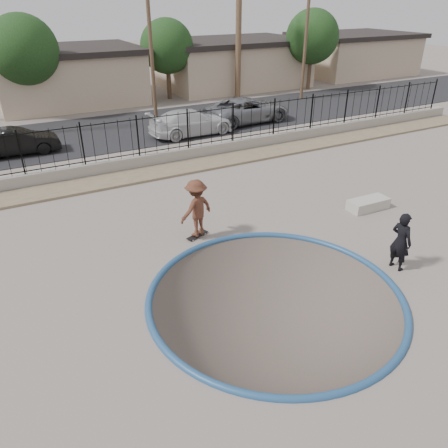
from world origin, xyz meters
TOP-DOWN VIEW (x-y plane):
  - ground at (0.00, 12.00)m, footprint 120.00×120.00m
  - bowl_pit at (0.00, -1.00)m, footprint 6.84×6.84m
  - coping_ring at (0.00, -1.00)m, footprint 7.04×7.04m
  - rock_strip at (0.00, 9.20)m, footprint 42.00×1.60m
  - retaining_wall at (0.00, 10.30)m, footprint 42.00×0.45m
  - fence at (0.00, 10.30)m, footprint 40.00×0.04m
  - street at (0.00, 17.00)m, footprint 90.00×8.00m
  - house_center at (0.00, 26.50)m, footprint 10.60×8.60m
  - house_east at (14.00, 26.50)m, footprint 12.60×8.60m
  - house_east_far at (28.00, 26.50)m, footprint 11.60×8.60m
  - utility_pole_mid at (4.00, 19.00)m, footprint 1.70×0.24m
  - utility_pole_right at (16.00, 19.00)m, footprint 1.70×0.24m
  - street_tree_left at (-3.00, 23.00)m, footprint 4.32×4.32m
  - street_tree_mid at (7.00, 24.00)m, footprint 3.96×3.96m
  - street_tree_right at (19.00, 22.00)m, footprint 4.32×4.32m
  - skater at (-0.46, 3.00)m, footprint 1.43×1.08m
  - skateboard at (-0.46, 3.00)m, footprint 0.88×0.50m
  - videographer at (4.00, -1.53)m, footprint 0.50×0.70m
  - concrete_ledge at (6.22, 1.89)m, footprint 1.62×0.75m
  - car_b at (-4.86, 15.00)m, footprint 4.10×1.55m
  - car_c at (4.39, 14.08)m, footprint 5.03×2.17m
  - car_d at (8.72, 15.00)m, footprint 5.67×2.85m

SIDE VIEW (x-z plane):
  - ground at x=0.00m, z-range -2.20..0.00m
  - bowl_pit at x=0.00m, z-range -0.90..0.90m
  - coping_ring at x=0.00m, z-range -0.10..0.10m
  - street at x=0.00m, z-range 0.00..0.04m
  - rock_strip at x=0.00m, z-range 0.00..0.11m
  - skateboard at x=-0.46m, z-range 0.02..0.10m
  - concrete_ledge at x=6.22m, z-range 0.00..0.40m
  - retaining_wall at x=0.00m, z-range 0.00..0.60m
  - car_b at x=-4.86m, z-range 0.04..1.37m
  - car_c at x=4.39m, z-range 0.04..1.48m
  - car_d at x=8.72m, z-range 0.04..1.57m
  - videographer at x=4.00m, z-range 0.00..1.82m
  - skater at x=-0.46m, z-range 0.00..1.96m
  - fence at x=0.00m, z-range 0.60..2.40m
  - house_east at x=14.00m, z-range 0.02..3.92m
  - house_east_far at x=28.00m, z-range 0.02..3.92m
  - house_center at x=0.00m, z-range 0.02..3.92m
  - street_tree_mid at x=7.00m, z-range 0.92..6.75m
  - street_tree_left at x=-3.00m, z-range 1.01..7.37m
  - street_tree_right at x=19.00m, z-range 1.01..7.37m
  - utility_pole_right at x=16.00m, z-range 0.20..9.20m
  - utility_pole_mid at x=4.00m, z-range 0.21..9.71m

